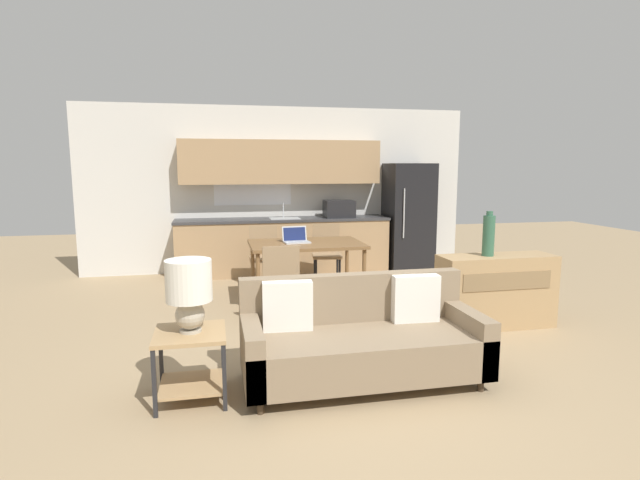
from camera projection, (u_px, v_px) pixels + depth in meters
name	position (u px, v px, depth m)	size (l,w,h in m)	color
ground_plane	(357.00, 382.00, 4.04)	(20.00, 20.00, 0.00)	#9E8460
wall_back	(280.00, 189.00, 8.32)	(6.40, 0.07, 2.70)	silver
kitchen_counter	(284.00, 221.00, 8.11)	(3.43, 0.65, 2.15)	tan
refrigerator	(408.00, 216.00, 8.46)	(0.74, 0.71, 1.78)	black
dining_table	(306.00, 248.00, 6.35)	(1.42, 0.93, 0.77)	brown
couch	(360.00, 340.00, 4.06)	(1.91, 0.80, 0.83)	#3D2D1E
side_table	(191.00, 354.00, 3.71)	(0.52, 0.52, 0.52)	tan
table_lamp	(189.00, 289.00, 3.64)	(0.34, 0.34, 0.54)	#B2A893
credenza	(496.00, 291.00, 5.41)	(1.26, 0.42, 0.79)	tan
vase	(489.00, 235.00, 5.30)	(0.12, 0.12, 0.48)	#336047
dining_chair_far_left	(264.00, 254.00, 7.09)	(0.43, 0.43, 0.89)	#997A56
dining_chair_near_left	(280.00, 279.00, 5.48)	(0.43, 0.43, 0.89)	#997A56
dining_chair_far_right	(327.00, 251.00, 7.32)	(0.48, 0.48, 0.89)	#997A56
laptop	(296.00, 239.00, 6.37)	(0.34, 0.28, 0.20)	#B7BABC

